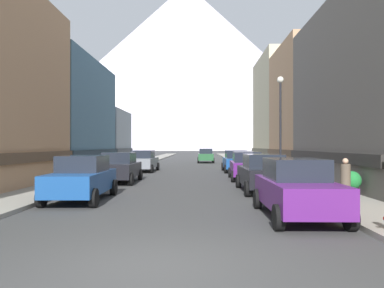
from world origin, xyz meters
The scene contains 20 objects.
ground_plane centered at (0.00, 0.00, 0.00)m, with size 400.00×400.00×0.00m, color #3C3C3C.
sidewalk_left centered at (-6.25, 35.00, 0.07)m, with size 2.50×100.00×0.15m, color gray.
sidewalk_right centered at (6.25, 35.00, 0.07)m, with size 2.50×100.00×0.15m, color gray.
storefront_left_2 centered at (-10.89, 23.36, 4.40)m, with size 7.08×12.40×9.12m.
storefront_left_3 centered at (-10.68, 34.10, 2.91)m, with size 6.67×8.07×6.04m.
storefront_right_1 centered at (10.66, 13.19, 4.73)m, with size 6.61×12.95×9.80m.
storefront_right_2 centered at (10.64, 24.24, 5.06)m, with size 6.59×9.03×10.48m.
storefront_right_3 centered at (12.31, 34.11, 5.78)m, with size 9.92×10.67×11.92m.
car_left_0 centered at (-3.80, 7.93, 0.90)m, with size 2.16×4.44×1.78m.
car_left_1 centered at (-3.80, 14.85, 0.90)m, with size 2.10×4.42×1.78m.
car_left_2 centered at (-3.80, 23.86, 0.90)m, with size 2.19×4.46×1.78m.
car_right_0 centered at (3.80, 4.60, 0.90)m, with size 2.08×4.41×1.78m.
car_right_1 centered at (3.80, 10.69, 0.90)m, with size 2.11×4.42×1.78m.
car_right_2 centered at (3.80, 16.79, 0.90)m, with size 2.18×4.45×1.78m.
car_right_3 centered at (3.80, 23.75, 0.90)m, with size 2.08×4.41×1.78m.
car_driving_0 centered at (1.60, 39.74, 0.90)m, with size 2.06×4.40×1.78m.
potted_plant_0 centered at (7.00, 8.37, 0.73)m, with size 0.74×0.74×1.00m.
pedestrian_0 centered at (6.25, 7.11, 0.87)m, with size 0.36×0.36×1.56m.
streetlamp_right centered at (5.35, 13.92, 3.99)m, with size 0.36×0.36×5.86m.
mountain_backdrop centered at (-9.03, 260.00, 59.85)m, with size 240.97×240.97×119.69m, color silver.
Camera 1 is at (0.89, -6.56, 2.19)m, focal length 34.41 mm.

